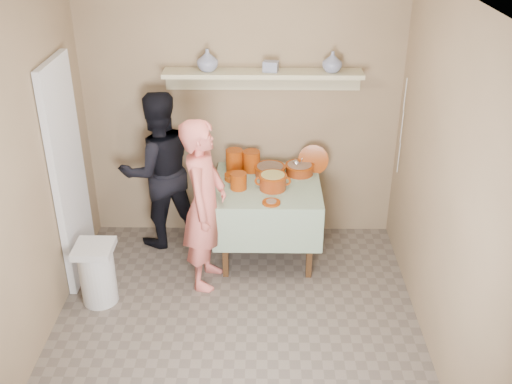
{
  "coord_description": "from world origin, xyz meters",
  "views": [
    {
      "loc": [
        0.21,
        -3.64,
        3.24
      ],
      "look_at": [
        0.15,
        0.75,
        0.95
      ],
      "focal_mm": 42.0,
      "sensor_mm": 36.0,
      "label": 1
    }
  ],
  "objects_px": {
    "person_cook": "(205,205)",
    "person_helper": "(159,170)",
    "trash_bin": "(97,273)",
    "serving_table": "(268,195)",
    "cazuela_rice": "(273,180)"
  },
  "relations": [
    {
      "from": "serving_table",
      "to": "cazuela_rice",
      "type": "distance_m",
      "value": 0.23
    },
    {
      "from": "trash_bin",
      "to": "cazuela_rice",
      "type": "bearing_deg",
      "value": 23.86
    },
    {
      "from": "person_cook",
      "to": "person_helper",
      "type": "distance_m",
      "value": 0.84
    },
    {
      "from": "serving_table",
      "to": "cazuela_rice",
      "type": "bearing_deg",
      "value": -66.33
    },
    {
      "from": "person_cook",
      "to": "trash_bin",
      "type": "relative_size",
      "value": 2.78
    },
    {
      "from": "serving_table",
      "to": "trash_bin",
      "type": "xyz_separation_m",
      "value": [
        -1.44,
        -0.76,
        -0.36
      ]
    },
    {
      "from": "person_helper",
      "to": "cazuela_rice",
      "type": "xyz_separation_m",
      "value": [
        1.09,
        -0.34,
        0.07
      ]
    },
    {
      "from": "person_helper",
      "to": "serving_table",
      "type": "relative_size",
      "value": 1.61
    },
    {
      "from": "person_helper",
      "to": "trash_bin",
      "type": "relative_size",
      "value": 2.79
    },
    {
      "from": "serving_table",
      "to": "person_helper",
      "type": "bearing_deg",
      "value": 167.18
    },
    {
      "from": "serving_table",
      "to": "trash_bin",
      "type": "bearing_deg",
      "value": -152.19
    },
    {
      "from": "person_cook",
      "to": "cazuela_rice",
      "type": "xyz_separation_m",
      "value": [
        0.59,
        0.34,
        0.07
      ]
    },
    {
      "from": "trash_bin",
      "to": "person_cook",
      "type": "bearing_deg",
      "value": 19.41
    },
    {
      "from": "cazuela_rice",
      "to": "person_cook",
      "type": "bearing_deg",
      "value": -149.87
    },
    {
      "from": "cazuela_rice",
      "to": "trash_bin",
      "type": "height_order",
      "value": "cazuela_rice"
    }
  ]
}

